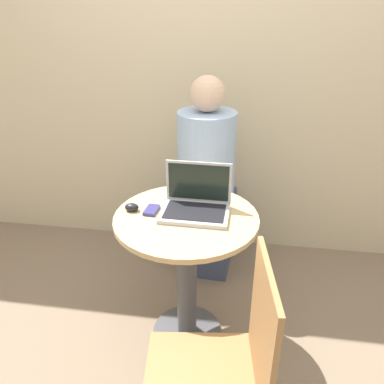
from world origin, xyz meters
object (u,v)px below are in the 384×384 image
cell_phone (152,210)px  person_seated (207,194)px  chair_empty (223,374)px  laptop (196,203)px

cell_phone → person_seated: (0.20, 0.62, -0.21)m
cell_phone → chair_empty: 0.78m
cell_phone → chair_empty: (0.39, -0.62, -0.27)m
cell_phone → person_seated: size_ratio=0.08×
laptop → cell_phone: (-0.21, -0.03, -0.04)m
cell_phone → chair_empty: chair_empty is taller
laptop → person_seated: bearing=91.0°
person_seated → laptop: bearing=-89.0°
chair_empty → laptop: bearing=105.9°
chair_empty → cell_phone: bearing=122.4°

